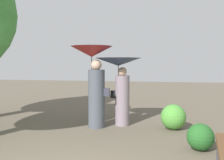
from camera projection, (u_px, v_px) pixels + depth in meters
The scene contains 4 objects.
person_left at pixel (94, 73), 6.49m from camera, with size 1.06×1.06×2.09m.
person_right at pixel (120, 76), 6.74m from camera, with size 1.21×1.21×1.79m.
bush_path_left at pixel (173, 117), 6.33m from camera, with size 0.63×0.63×0.63m, color #4C9338.
bush_path_right at pixel (200, 137), 4.81m from camera, with size 0.51×0.51×0.51m, color #235B23.
Camera 1 is at (1.32, -2.88, 1.65)m, focal length 40.76 mm.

